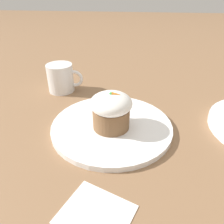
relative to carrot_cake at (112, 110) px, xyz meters
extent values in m
plane|color=#846042|center=(0.00, 0.01, -0.05)|extent=(4.00, 4.00, 0.00)
cylinder|color=white|center=(0.00, 0.01, -0.05)|extent=(0.26, 0.26, 0.01)
cylinder|color=brown|center=(0.00, 0.00, -0.02)|extent=(0.08, 0.08, 0.05)
ellipsoid|color=white|center=(0.00, 0.00, 0.02)|extent=(0.09, 0.09, 0.04)
cone|color=orange|center=(0.01, 0.00, 0.04)|extent=(0.02, 0.01, 0.01)
sphere|color=green|center=(0.00, 0.00, 0.04)|extent=(0.01, 0.01, 0.01)
cube|color=silver|center=(-0.01, 0.09, -0.04)|extent=(0.03, 0.07, 0.00)
ellipsoid|color=silver|center=(0.00, 0.04, -0.04)|extent=(0.05, 0.05, 0.01)
cylinder|color=white|center=(-0.17, 0.18, -0.01)|extent=(0.07, 0.07, 0.08)
torus|color=white|center=(-0.13, 0.18, -0.01)|extent=(0.05, 0.01, 0.05)
cube|color=white|center=(0.00, -0.20, -0.05)|extent=(0.12, 0.11, 0.00)
camera|label=1|loc=(0.04, -0.38, 0.23)|focal=35.00mm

